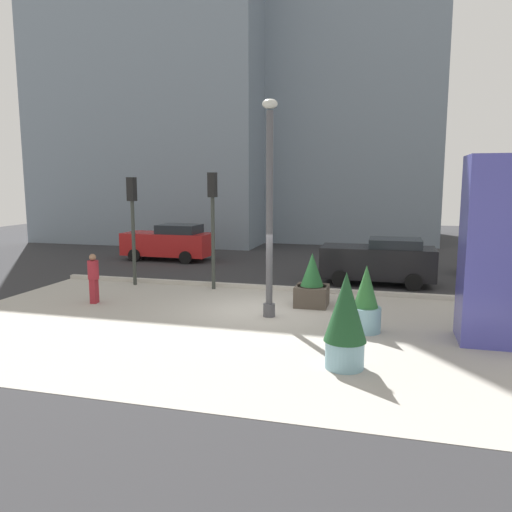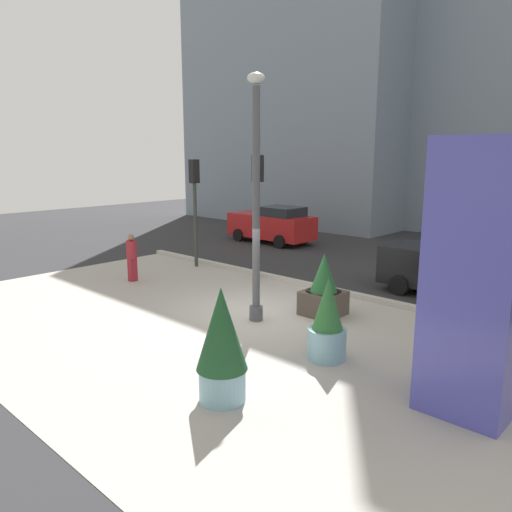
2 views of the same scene
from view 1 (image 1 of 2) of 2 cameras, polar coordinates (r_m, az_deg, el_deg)
name	(u,v)px [view 1 (image 1 of 2)]	position (r m, az deg, el deg)	size (l,w,h in m)	color
ground_plane	(286,286)	(19.51, 3.46, -3.41)	(60.00, 60.00, 0.00)	#2D2D30
plaza_pavement	(243,329)	(13.86, -1.56, -8.38)	(18.00, 10.00, 0.02)	#ADA89E
curb_strip	(281,288)	(18.65, 2.92, -3.71)	(18.00, 0.24, 0.16)	#B7B2A8
lamp_post	(269,214)	(14.59, 1.56, 4.83)	(0.44, 0.44, 6.35)	#4C4C51
art_pillar_blue	(493,251)	(13.62, 25.53, 0.54)	(1.45, 1.45, 4.68)	#4C4CAD
potted_plant_near_right	(345,319)	(10.94, 10.21, -7.15)	(0.93, 0.93, 2.13)	#7AA8B7
potted_plant_by_pillar	(312,284)	(16.28, 6.43, -3.23)	(1.04, 1.04, 1.75)	#4C4238
potted_plant_mid_plaza	(366,303)	(13.73, 12.46, -5.24)	(0.84, 0.84, 1.83)	#7AA8B7
traffic_light_far_side	(213,211)	(18.54, -4.98, 5.13)	(0.28, 0.42, 4.36)	#333833
traffic_light_corner	(133,213)	(19.81, -13.96, 4.82)	(0.28, 0.42, 4.19)	#333833
car_far_lane	(379,261)	(20.22, 13.90, -0.53)	(4.39, 2.08, 1.83)	black
car_curb_west	(169,242)	(26.07, -9.93, 1.56)	(4.58, 2.11, 1.86)	red
pedestrian_by_curb	(93,276)	(17.37, -18.13, -2.19)	(0.39, 0.39, 1.67)	maroon
highrise_across_street	(322,32)	(38.66, 7.55, 24.13)	(16.23, 10.33, 28.95)	gray
office_block_flanking	(171,96)	(38.19, -9.76, 17.62)	(15.34, 12.85, 20.29)	gray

